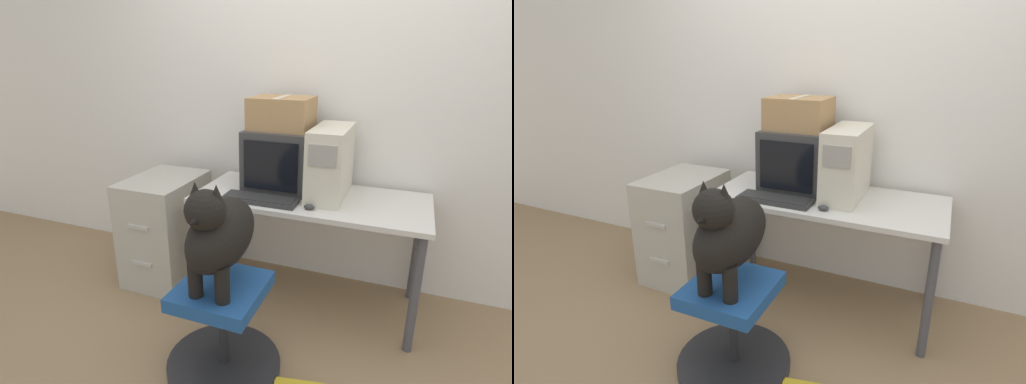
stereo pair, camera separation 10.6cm
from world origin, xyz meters
The scene contains 11 objects.
ground_plane centered at (0.00, 0.00, 0.00)m, with size 12.00×12.00×0.00m, color #937551.
wall_back centered at (0.00, 0.71, 1.30)m, with size 8.00×0.05×2.60m.
desk centered at (0.00, 0.32, 0.64)m, with size 1.41×0.65×0.73m.
crt_monitor centered at (-0.23, 0.43, 0.93)m, with size 0.41×0.41×0.38m.
pc_tower centered at (0.10, 0.37, 0.95)m, with size 0.21×0.49×0.43m.
keyboard centered at (-0.26, 0.13, 0.75)m, with size 0.45×0.16×0.03m.
computer_mouse centered at (0.05, 0.10, 0.75)m, with size 0.06×0.04×0.03m.
office_chair centered at (-0.24, -0.44, 0.23)m, with size 0.60×0.60×0.50m.
dog centered at (-0.24, -0.44, 0.78)m, with size 0.25×0.55×0.56m.
filing_cabinet centered at (-1.03, 0.26, 0.38)m, with size 0.44×0.62×0.75m.
cardboard_box centered at (-0.23, 0.43, 1.22)m, with size 0.37×0.31×0.20m.
Camera 1 is at (0.54, -1.95, 1.56)m, focal length 28.00 mm.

